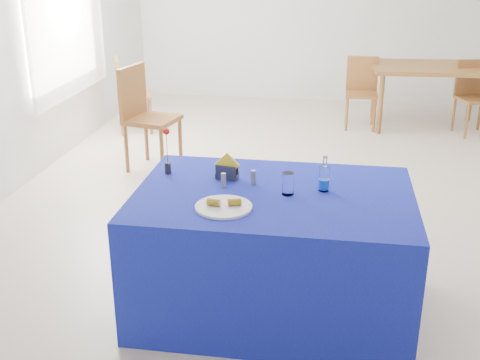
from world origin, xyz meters
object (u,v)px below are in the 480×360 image
blue_table (273,251)px  chair_bg_left (362,87)px  oak_table (431,72)px  plate (224,207)px  chair_bg_right (474,92)px  chair_win_a (144,110)px  water_bottle (324,179)px  chair_win_b (127,90)px

blue_table → chair_bg_left: (0.64, 4.14, 0.11)m
blue_table → oak_table: (1.44, 4.23, 0.30)m
plate → chair_bg_left: (0.89, 4.41, -0.28)m
plate → chair_bg_right: chair_bg_right is taller
chair_bg_left → chair_win_a: (-2.15, -1.85, 0.10)m
plate → chair_bg_right: bearing=63.3°
chair_win_a → water_bottle: bearing=-128.8°
chair_bg_left → blue_table: bearing=-98.9°
chair_win_b → chair_bg_left: bearing=-96.6°
chair_bg_right → chair_win_a: (-3.44, -1.76, 0.09)m
blue_table → chair_win_b: size_ratio=1.83×
oak_table → chair_win_b: (-3.53, -0.75, -0.17)m
blue_table → chair_bg_right: 4.49m
water_bottle → chair_bg_right: bearing=67.6°
oak_table → chair_bg_right: bearing=-19.5°
chair_bg_right → chair_bg_left: bearing=159.8°
chair_win_a → chair_bg_right: bearing=-50.6°
blue_table → chair_bg_right: (1.92, 4.06, 0.11)m
plate → water_bottle: bearing=32.7°
chair_win_a → chair_win_b: bearing=38.3°
chair_bg_right → plate: bearing=-133.0°
water_bottle → chair_win_a: (-1.79, 2.22, -0.24)m
water_bottle → chair_win_a: chair_win_a is taller
plate → chair_bg_left: 4.50m
plate → chair_win_b: bearing=116.2°
water_bottle → chair_bg_right: 4.32m
plate → blue_table: 0.53m
chair_win_b → water_bottle: bearing=-165.5°
chair_bg_right → chair_win_b: bearing=171.9°
plate → chair_win_b: chair_win_b is taller
plate → oak_table: 4.80m
plate → chair_win_a: (-1.27, 2.56, -0.18)m
plate → chair_bg_left: bearing=78.6°
chair_bg_right → chair_win_b: 4.05m
plate → oak_table: plate is taller
oak_table → chair_bg_left: 0.83m
chair_bg_right → oak_table: bearing=144.1°
blue_table → chair_win_b: 4.06m
chair_bg_right → chair_win_b: (-4.01, -0.58, 0.01)m
chair_bg_left → chair_win_b: 2.81m
plate → chair_bg_left: chair_bg_left is taller
blue_table → chair_win_b: chair_win_b is taller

